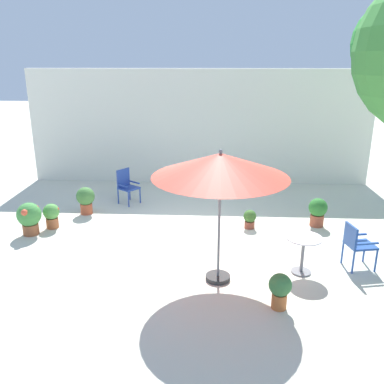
% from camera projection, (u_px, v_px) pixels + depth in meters
% --- Properties ---
extents(ground_plane, '(60.00, 60.00, 0.00)m').
position_uv_depth(ground_plane, '(191.00, 236.00, 9.15)').
color(ground_plane, beige).
extents(villa_facade, '(10.56, 0.30, 3.51)m').
position_uv_depth(villa_facade, '(199.00, 127.00, 12.72)').
color(villa_facade, silver).
rests_on(villa_facade, ground).
extents(patio_umbrella_0, '(2.30, 2.30, 2.38)m').
position_uv_depth(patio_umbrella_0, '(220.00, 166.00, 6.69)').
color(patio_umbrella_0, '#2D2D2D').
rests_on(patio_umbrella_0, ground).
extents(cafe_table_0, '(0.66, 0.66, 0.72)m').
position_uv_depth(cafe_table_0, '(303.00, 248.00, 7.43)').
color(cafe_table_0, white).
rests_on(cafe_table_0, ground).
extents(patio_chair_0, '(0.64, 0.64, 0.94)m').
position_uv_depth(patio_chair_0, '(126.00, 184.00, 11.11)').
color(patio_chair_0, '#284298').
rests_on(patio_chair_0, ground).
extents(patio_chair_1, '(0.56, 0.53, 0.87)m').
position_uv_depth(patio_chair_1, '(357.00, 243.00, 7.60)').
color(patio_chair_1, '#294F9B').
rests_on(patio_chair_1, ground).
extents(potted_plant_0, '(0.37, 0.37, 0.59)m').
position_uv_depth(potted_plant_0, '(52.00, 215.00, 9.50)').
color(potted_plant_0, '#A25634').
rests_on(potted_plant_0, ground).
extents(potted_plant_1, '(0.36, 0.36, 0.60)m').
position_uv_depth(potted_plant_1, '(280.00, 289.00, 6.40)').
color(potted_plant_1, '#B86331').
rests_on(potted_plant_1, ground).
extents(potted_plant_2, '(0.30, 0.31, 0.44)m').
position_uv_depth(potted_plant_2, '(250.00, 218.00, 9.51)').
color(potted_plant_2, brown).
rests_on(potted_plant_2, ground).
extents(potted_plant_3, '(0.54, 0.56, 0.74)m').
position_uv_depth(potted_plant_3, '(29.00, 217.00, 9.11)').
color(potted_plant_3, brown).
rests_on(potted_plant_3, ground).
extents(potted_plant_4, '(0.46, 0.46, 0.70)m').
position_uv_depth(potted_plant_4, '(86.00, 199.00, 10.35)').
color(potted_plant_4, '#AA4C2F').
rests_on(potted_plant_4, ground).
extents(potted_plant_5, '(0.44, 0.44, 0.68)m').
position_uv_depth(potted_plant_5, '(318.00, 210.00, 9.59)').
color(potted_plant_5, '#9B4B33').
rests_on(potted_plant_5, ground).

